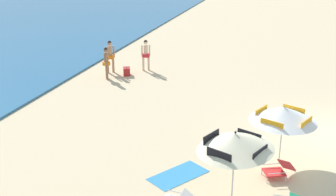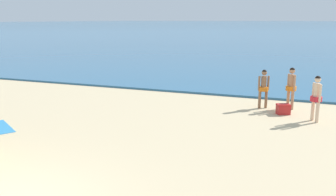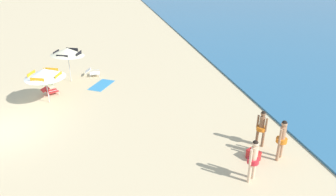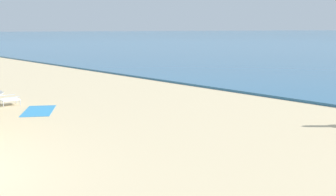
% 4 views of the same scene
% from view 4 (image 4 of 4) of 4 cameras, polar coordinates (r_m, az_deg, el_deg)
% --- Properties ---
extents(lounge_chair_under_umbrella, '(0.63, 0.94, 0.52)m').
position_cam_4_polar(lounge_chair_under_umbrella, '(15.03, -22.31, -0.00)').
color(lounge_chair_under_umbrella, white).
rests_on(lounge_chair_under_umbrella, ground).
extents(beach_towel, '(2.00, 1.73, 0.01)m').
position_cam_4_polar(beach_towel, '(13.70, -18.06, -1.76)').
color(beach_towel, '#3384BC').
rests_on(beach_towel, ground).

